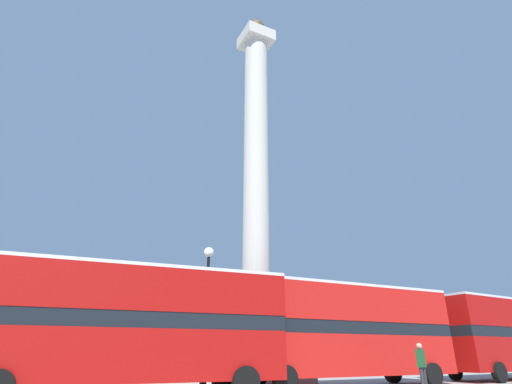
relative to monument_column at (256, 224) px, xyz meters
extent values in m
plane|color=#ADA89E|center=(0.00, 0.00, -8.62)|extent=(200.00, 200.00, 0.00)
cube|color=beige|center=(0.00, 0.00, -8.08)|extent=(4.60, 4.60, 1.07)
cube|color=beige|center=(0.00, 0.00, -7.01)|extent=(3.31, 3.31, 1.07)
cube|color=beige|center=(0.00, 0.00, -5.94)|extent=(2.02, 2.02, 1.07)
cylinder|color=beige|center=(0.00, 0.00, 4.15)|extent=(1.59, 1.59, 19.11)
cube|color=beige|center=(0.00, 0.00, 14.16)|extent=(2.15, 2.15, 0.90)
sphere|color=brown|center=(0.00, 0.00, 15.25)|extent=(1.28, 1.28, 1.28)
cube|color=#A80F0C|center=(-7.46, -4.99, -7.27)|extent=(11.00, 3.34, 1.69)
cube|color=black|center=(-7.46, -4.99, -6.15)|extent=(10.99, 3.30, 0.55)
cube|color=#A80F0C|center=(-7.46, -4.99, -5.11)|extent=(11.00, 3.34, 1.53)
cube|color=silver|center=(-7.46, -4.99, -4.29)|extent=(11.00, 3.34, 0.12)
cylinder|color=black|center=(-3.58, -4.08, -8.12)|extent=(1.02, 0.38, 1.00)
cylinder|color=black|center=(-3.78, -6.53, -8.12)|extent=(1.02, 0.38, 1.00)
cylinder|color=black|center=(-11.13, -3.46, -8.12)|extent=(1.02, 0.38, 1.00)
cube|color=#A80F0C|center=(14.51, -4.74, -7.25)|extent=(11.07, 3.23, 1.73)
cube|color=black|center=(14.51, -4.74, -6.11)|extent=(11.07, 3.18, 0.55)
cube|color=#A80F0C|center=(14.51, -4.74, -5.07)|extent=(11.07, 3.23, 1.55)
cube|color=silver|center=(14.51, -4.74, -4.23)|extent=(11.07, 3.23, 0.12)
cylinder|color=black|center=(10.61, -3.77, -8.12)|extent=(1.02, 0.37, 1.00)
cylinder|color=black|center=(10.78, -6.25, -8.12)|extent=(1.02, 0.37, 1.00)
cube|color=red|center=(2.00, -4.95, -7.28)|extent=(11.23, 2.70, 1.67)
cube|color=black|center=(2.00, -4.95, -6.17)|extent=(11.23, 2.65, 0.55)
cube|color=red|center=(2.00, -4.95, -5.12)|extent=(11.23, 2.70, 1.55)
cube|color=silver|center=(2.00, -4.95, -4.29)|extent=(11.23, 2.70, 0.12)
cylinder|color=black|center=(5.94, -3.75, -8.12)|extent=(1.00, 0.32, 1.00)
cylinder|color=black|center=(5.90, -6.27, -8.12)|extent=(1.00, 0.32, 1.00)
cylinder|color=black|center=(-1.89, -3.63, -8.12)|extent=(1.00, 0.32, 1.00)
cylinder|color=black|center=(-1.93, -6.15, -8.12)|extent=(1.00, 0.32, 1.00)
ellipsoid|color=brown|center=(-12.31, 5.86, -4.28)|extent=(2.33, 1.65, 0.92)
cone|color=brown|center=(-11.36, 5.47, -3.87)|extent=(1.01, 0.80, 0.96)
cylinder|color=brown|center=(-12.31, 5.86, -3.38)|extent=(0.36, 0.36, 0.90)
sphere|color=brown|center=(-12.31, 5.86, -2.79)|extent=(0.28, 0.28, 0.28)
cylinder|color=brown|center=(-11.58, 5.83, -5.31)|extent=(0.20, 0.20, 1.14)
cylinder|color=brown|center=(-11.77, 5.37, -5.31)|extent=(0.20, 0.20, 1.14)
cylinder|color=black|center=(-3.80, -2.34, -8.42)|extent=(0.31, 0.31, 0.40)
cylinder|color=black|center=(-3.80, -2.34, -5.75)|extent=(0.14, 0.14, 5.73)
sphere|color=white|center=(-3.80, -2.34, -2.64)|extent=(0.50, 0.50, 0.50)
cylinder|color=#28282D|center=(3.66, -7.78, -8.18)|extent=(0.14, 0.14, 0.87)
cylinder|color=#28282D|center=(3.42, -7.86, -8.18)|extent=(0.14, 0.14, 0.87)
cube|color=#1E4C28|center=(3.54, -7.82, -7.40)|extent=(0.51, 0.33, 0.69)
sphere|color=tan|center=(3.54, -7.82, -6.93)|extent=(0.24, 0.24, 0.24)
camera|label=1|loc=(-10.53, -20.40, -7.21)|focal=28.00mm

